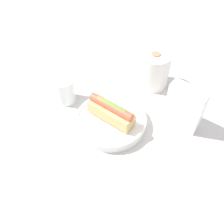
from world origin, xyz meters
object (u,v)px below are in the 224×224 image
at_px(hotdog_front, 112,110).
at_px(water_glass, 65,91).
at_px(napkin_box, 185,107).
at_px(serving_bowl, 112,120).
at_px(paper_towel_roll, 154,70).

xyz_separation_m(hotdog_front, water_glass, (-0.19, -0.01, -0.02)).
relative_size(hotdog_front, napkin_box, 1.00).
relative_size(water_glass, napkin_box, 0.60).
bearing_deg(water_glass, serving_bowl, 3.11).
relative_size(water_glass, paper_towel_roll, 0.67).
relative_size(serving_bowl, paper_towel_roll, 1.68).
bearing_deg(paper_towel_roll, serving_bowl, -90.22).
xyz_separation_m(serving_bowl, hotdog_front, (0.00, 0.00, 0.04)).
distance_m(serving_bowl, napkin_box, 0.23).
xyz_separation_m(serving_bowl, water_glass, (-0.19, -0.01, 0.02)).
distance_m(hotdog_front, paper_towel_roll, 0.24).
height_order(hotdog_front, paper_towel_roll, paper_towel_roll).
bearing_deg(serving_bowl, paper_towel_roll, 89.78).
bearing_deg(napkin_box, paper_towel_roll, 146.85).
bearing_deg(paper_towel_roll, napkin_box, -32.67).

